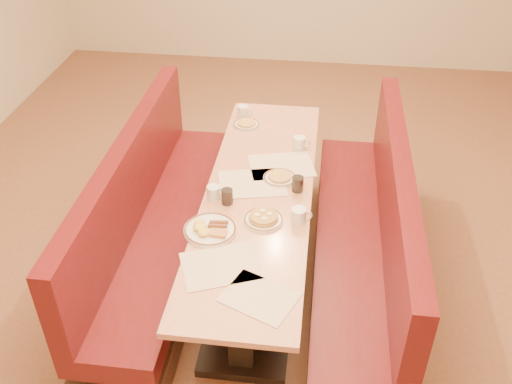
# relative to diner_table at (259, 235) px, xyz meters

# --- Properties ---
(ground) EXTENTS (8.00, 8.00, 0.00)m
(ground) POSITION_rel_diner_table_xyz_m (0.00, 0.00, -0.37)
(ground) COLOR #9E6647
(ground) RESTS_ON ground
(room_envelope) EXTENTS (6.04, 8.04, 2.82)m
(room_envelope) POSITION_rel_diner_table_xyz_m (0.00, 0.00, 1.56)
(room_envelope) COLOR beige
(room_envelope) RESTS_ON ground
(diner_table) EXTENTS (0.70, 2.50, 0.75)m
(diner_table) POSITION_rel_diner_table_xyz_m (0.00, 0.00, 0.00)
(diner_table) COLOR black
(diner_table) RESTS_ON ground
(booth_left) EXTENTS (0.55, 2.50, 1.05)m
(booth_left) POSITION_rel_diner_table_xyz_m (-0.73, 0.00, -0.01)
(booth_left) COLOR #4C3326
(booth_left) RESTS_ON ground
(booth_right) EXTENTS (0.55, 2.50, 1.05)m
(booth_right) POSITION_rel_diner_table_xyz_m (0.73, 0.00, -0.01)
(booth_right) COLOR #4C3326
(booth_right) RESTS_ON ground
(placemat_near_left) EXTENTS (0.52, 0.46, 0.00)m
(placemat_near_left) POSITION_rel_diner_table_xyz_m (-0.12, -0.74, 0.38)
(placemat_near_left) COLOR beige
(placemat_near_left) RESTS_ON diner_table
(placemat_near_right) EXTENTS (0.45, 0.40, 0.00)m
(placemat_near_right) POSITION_rel_diner_table_xyz_m (0.12, -0.95, 0.38)
(placemat_near_right) COLOR beige
(placemat_near_right) RESTS_ON diner_table
(placemat_far_left) EXTENTS (0.51, 0.42, 0.00)m
(placemat_far_left) POSITION_rel_diner_table_xyz_m (-0.05, 0.08, 0.38)
(placemat_far_left) COLOR beige
(placemat_far_left) RESTS_ON diner_table
(placemat_far_right) EXTENTS (0.51, 0.43, 0.00)m
(placemat_far_right) POSITION_rel_diner_table_xyz_m (0.12, 0.32, 0.38)
(placemat_far_right) COLOR beige
(placemat_far_right) RESTS_ON diner_table
(pancake_plate) EXTENTS (0.24, 0.24, 0.05)m
(pancake_plate) POSITION_rel_diner_table_xyz_m (0.07, -0.31, 0.39)
(pancake_plate) COLOR silver
(pancake_plate) RESTS_ON diner_table
(eggs_plate) EXTENTS (0.32, 0.32, 0.06)m
(eggs_plate) POSITION_rel_diner_table_xyz_m (-0.24, -0.45, 0.39)
(eggs_plate) COLOR silver
(eggs_plate) RESTS_ON diner_table
(extra_plate_mid) EXTENTS (0.23, 0.23, 0.05)m
(extra_plate_mid) POSITION_rel_diner_table_xyz_m (0.12, 0.16, 0.39)
(extra_plate_mid) COLOR silver
(extra_plate_mid) RESTS_ON diner_table
(extra_plate_far) EXTENTS (0.21, 0.21, 0.04)m
(extra_plate_far) POSITION_rel_diner_table_xyz_m (-0.21, 0.87, 0.39)
(extra_plate_far) COLOR silver
(extra_plate_far) RESTS_ON diner_table
(coffee_mug_a) EXTENTS (0.13, 0.09, 0.10)m
(coffee_mug_a) POSITION_rel_diner_table_xyz_m (0.28, -0.29, 0.43)
(coffee_mug_a) COLOR silver
(coffee_mug_a) RESTS_ON diner_table
(coffee_mug_b) EXTENTS (0.12, 0.09, 0.09)m
(coffee_mug_b) POSITION_rel_diner_table_xyz_m (-0.28, -0.11, 0.42)
(coffee_mug_b) COLOR silver
(coffee_mug_b) RESTS_ON diner_table
(coffee_mug_c) EXTENTS (0.13, 0.09, 0.10)m
(coffee_mug_c) POSITION_rel_diner_table_xyz_m (0.23, 0.57, 0.43)
(coffee_mug_c) COLOR silver
(coffee_mug_c) RESTS_ON diner_table
(coffee_mug_d) EXTENTS (0.12, 0.09, 0.09)m
(coffee_mug_d) POSITION_rel_diner_table_xyz_m (-0.25, 1.02, 0.42)
(coffee_mug_d) COLOR silver
(coffee_mug_d) RESTS_ON diner_table
(soda_tumbler_near) EXTENTS (0.07, 0.07, 0.10)m
(soda_tumbler_near) POSITION_rel_diner_table_xyz_m (-0.19, -0.15, 0.43)
(soda_tumbler_near) COLOR black
(soda_tumbler_near) RESTS_ON diner_table
(soda_tumbler_mid) EXTENTS (0.08, 0.08, 0.11)m
(soda_tumbler_mid) POSITION_rel_diner_table_xyz_m (0.25, 0.04, 0.43)
(soda_tumbler_mid) COLOR black
(soda_tumbler_mid) RESTS_ON diner_table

